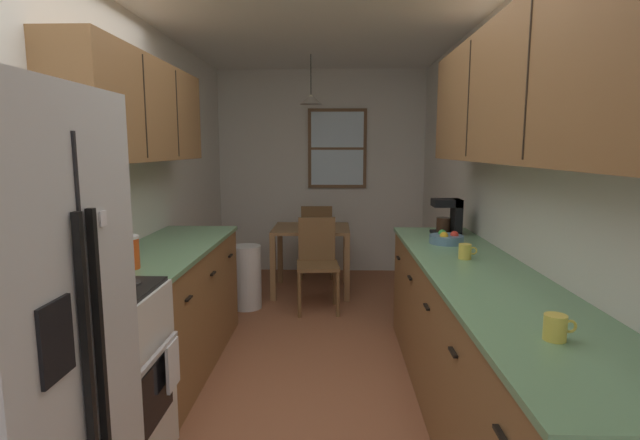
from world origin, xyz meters
name	(u,v)px	position (x,y,z in m)	size (l,w,h in m)	color
ground_plane	(312,353)	(0.00, 1.00, 0.00)	(12.00, 12.00, 0.00)	#995B3D
wall_left	(132,189)	(-1.35, 1.00, 1.27)	(0.10, 9.00, 2.55)	silver
wall_right	(496,190)	(1.35, 1.00, 1.27)	(0.10, 9.00, 2.55)	silver
wall_back	(321,172)	(0.00, 3.65, 1.27)	(4.40, 0.10, 2.55)	silver
ceiling_slab	(311,2)	(0.00, 1.00, 2.59)	(4.40, 9.00, 0.08)	white
stove_range	(88,385)	(-0.99, -0.46, 0.47)	(0.66, 0.64, 1.10)	white
microwave_over_range	(43,135)	(-1.11, -0.46, 1.64)	(0.39, 0.59, 0.33)	silver
counter_left	(171,307)	(-1.00, 0.74, 0.45)	(0.64, 1.75, 0.90)	olive
upper_cabinets_left	(139,111)	(-1.14, 0.69, 1.83)	(0.33, 1.83, 0.67)	olive
counter_right	(481,350)	(1.00, 0.05, 0.45)	(0.64, 3.08, 0.90)	olive
upper_cabinets_right	(525,90)	(1.14, 0.00, 1.87)	(0.33, 2.76, 0.75)	olive
dining_table	(311,239)	(-0.08, 2.65, 0.60)	(0.83, 0.73, 0.72)	olive
dining_chair_near	(317,259)	(0.00, 2.07, 0.50)	(0.43, 0.43, 0.90)	brown
dining_chair_far	(316,238)	(-0.05, 3.22, 0.50)	(0.43, 0.43, 0.90)	brown
pendant_light	(311,99)	(-0.08, 2.65, 2.09)	(0.24, 0.24, 0.51)	black
back_window	(337,149)	(0.20, 3.58, 1.58)	(0.74, 0.05, 0.99)	brown
trash_bin	(247,277)	(-0.70, 2.07, 0.32)	(0.29, 0.29, 0.63)	white
storage_canister	(128,252)	(-1.00, 0.08, 1.00)	(0.13, 0.13, 0.19)	#D84C19
dish_towel	(173,365)	(-0.64, -0.30, 0.50)	(0.02, 0.16, 0.24)	white
coffee_maker	(450,216)	(1.08, 1.26, 1.05)	(0.22, 0.18, 0.28)	black
mug_by_coffeemaker	(465,251)	(0.98, 0.38, 0.95)	(0.12, 0.08, 0.09)	#E5CC4C
mug_spare	(556,327)	(0.96, -0.90, 0.95)	(0.12, 0.08, 0.09)	#E5CC4C
fruit_bowl	(446,238)	(0.98, 0.88, 0.94)	(0.24, 0.24, 0.09)	#597F9E
table_serving_bowl	(317,226)	(-0.01, 2.57, 0.75)	(0.18, 0.18, 0.06)	silver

